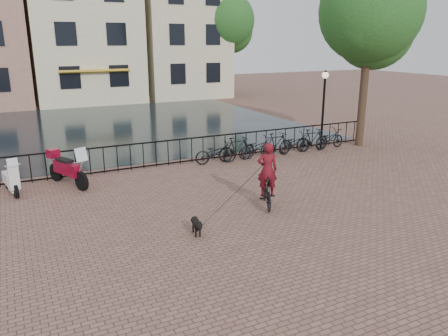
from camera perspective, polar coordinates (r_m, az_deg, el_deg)
name	(u,v)px	position (r m, az deg, el deg)	size (l,w,h in m)	color
ground	(279,248)	(10.68, 7.22, -10.30)	(100.00, 100.00, 0.00)	brown
canal_water	(116,126)	(26.21, -13.96, 5.39)	(20.00, 20.00, 0.00)	black
railing	(168,153)	(17.32, -7.31, 1.97)	(20.00, 0.05, 1.02)	black
canal_house_mid	(81,25)	(38.38, -18.19, 17.27)	(8.00, 9.50, 11.80)	#C2B693
canal_house_right	(175,18)	(40.41, -6.40, 18.92)	(7.00, 9.00, 13.30)	#BDB18C
tree_near_right	(371,11)	(21.09, 18.60, 18.83)	(4.48, 4.48, 8.24)	black
tree_far_right	(226,21)	(39.02, 0.32, 18.67)	(4.76, 4.76, 8.76)	black
lamp_post	(324,96)	(20.10, 12.92, 9.12)	(0.30, 0.30, 3.45)	black
cyclist	(267,178)	(12.89, 5.65, -1.37)	(1.09, 1.71, 2.27)	black
dog	(196,226)	(11.20, -3.62, -7.52)	(0.36, 0.74, 0.48)	black
motorcycle	(67,165)	(15.61, -19.81, 0.43)	(1.31, 2.11, 1.49)	maroon
scooter	(10,174)	(15.55, -26.20, -0.66)	(0.69, 1.49, 1.34)	silver
parked_bike_0	(216,153)	(17.45, -1.06, 2.02)	(0.60, 1.72, 0.90)	black
parked_bike_1	(237,149)	(17.84, 1.71, 2.51)	(0.47, 1.66, 1.00)	black
parked_bike_2	(257,148)	(18.31, 4.34, 2.67)	(0.60, 1.72, 0.90)	black
parked_bike_3	(276,144)	(18.78, 6.85, 3.10)	(0.47, 1.66, 1.00)	black
parked_bike_4	(295,143)	(19.32, 9.22, 3.23)	(0.60, 1.72, 0.90)	black
parked_bike_5	(312,140)	(19.86, 11.47, 3.61)	(0.47, 1.66, 1.00)	black
parked_bike_6	(329,139)	(20.45, 13.59, 3.71)	(0.60, 1.72, 0.90)	black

